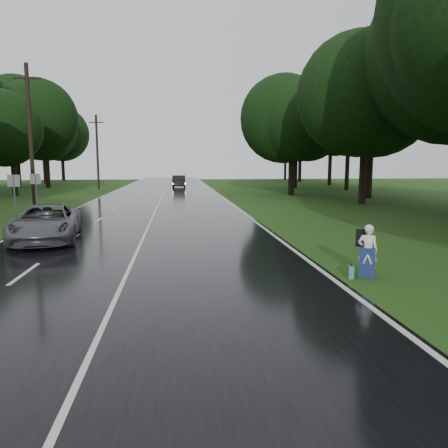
# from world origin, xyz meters

# --- Properties ---
(ground) EXTENTS (160.00, 160.00, 0.00)m
(ground) POSITION_xyz_m (0.00, 0.00, 0.00)
(ground) COLOR #244A15
(ground) RESTS_ON ground
(road) EXTENTS (12.00, 140.00, 0.04)m
(road) POSITION_xyz_m (0.00, 20.00, 0.02)
(road) COLOR black
(road) RESTS_ON ground
(lane_center) EXTENTS (0.12, 140.00, 0.01)m
(lane_center) POSITION_xyz_m (0.00, 20.00, 0.04)
(lane_center) COLOR silver
(lane_center) RESTS_ON road
(grey_car) EXTENTS (3.28, 5.75, 1.51)m
(grey_car) POSITION_xyz_m (-3.95, 7.51, 0.80)
(grey_car) COLOR #54555A
(grey_car) RESTS_ON road
(far_car) EXTENTS (1.77, 5.00, 1.64)m
(far_car) POSITION_xyz_m (1.73, 48.00, 0.86)
(far_car) COLOR black
(far_car) RESTS_ON road
(hitchhiker) EXTENTS (0.66, 0.65, 1.54)m
(hitchhiker) POSITION_xyz_m (6.91, 0.70, 0.71)
(hitchhiker) COLOR silver
(hitchhiker) RESTS_ON ground
(suitcase) EXTENTS (0.29, 0.50, 0.34)m
(suitcase) POSITION_xyz_m (6.45, 0.70, 0.17)
(suitcase) COLOR teal
(suitcase) RESTS_ON ground
(utility_pole_mid) EXTENTS (1.80, 0.28, 9.97)m
(utility_pole_mid) POSITION_xyz_m (-8.50, 20.41, 0.00)
(utility_pole_mid) COLOR black
(utility_pole_mid) RESTS_ON ground
(utility_pole_far) EXTENTS (1.80, 0.28, 9.31)m
(utility_pole_far) POSITION_xyz_m (-8.50, 45.40, 0.00)
(utility_pole_far) COLOR black
(utility_pole_far) RESTS_ON ground
(road_sign_a) EXTENTS (0.64, 0.10, 2.65)m
(road_sign_a) POSITION_xyz_m (-7.20, 13.21, 0.00)
(road_sign_a) COLOR white
(road_sign_a) RESTS_ON ground
(road_sign_b) EXTENTS (0.63, 0.10, 2.62)m
(road_sign_b) POSITION_xyz_m (-7.20, 16.76, 0.00)
(road_sign_b) COLOR white
(road_sign_b) RESTS_ON ground
(tree_left_e) EXTENTS (7.42, 7.42, 11.59)m
(tree_left_e) POSITION_xyz_m (-14.95, 34.91, 0.00)
(tree_left_e) COLOR black
(tree_left_e) RESTS_ON ground
(tree_left_f) EXTENTS (10.12, 10.12, 15.82)m
(tree_left_f) POSITION_xyz_m (-15.91, 49.43, 0.00)
(tree_left_f) COLOR black
(tree_left_f) RESTS_ON ground
(tree_right_d) EXTENTS (9.39, 9.39, 14.67)m
(tree_right_d) POSITION_xyz_m (16.41, 22.41, 0.00)
(tree_right_d) COLOR black
(tree_right_d) RESTS_ON ground
(tree_right_e) EXTENTS (8.50, 8.50, 13.27)m
(tree_right_e) POSITION_xyz_m (13.30, 32.77, 0.00)
(tree_right_e) COLOR black
(tree_right_e) RESTS_ON ground
(tree_right_f) EXTENTS (8.93, 8.93, 13.95)m
(tree_right_f) POSITION_xyz_m (17.33, 45.56, 0.00)
(tree_right_f) COLOR black
(tree_right_f) RESTS_ON ground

